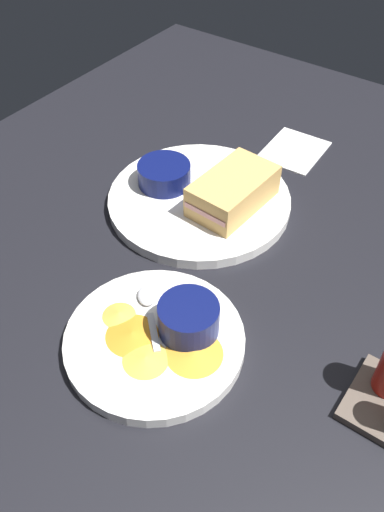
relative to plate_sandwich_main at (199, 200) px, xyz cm
name	(u,v)px	position (x,y,z in cm)	size (l,w,h in cm)	color
ground_plane	(256,260)	(3.70, 12.33, -2.30)	(110.00, 110.00, 3.00)	black
plate_sandwich_main	(199,200)	(0.00, 0.00, 0.00)	(27.01, 27.01, 1.60)	white
sandwich_half_near	(233,191)	(-1.26, 4.97, 3.20)	(13.69, 8.43, 4.80)	tan
ramekin_dark_sauce	(164,173)	(0.56, -6.05, 2.60)	(7.96, 7.96, 3.33)	#0C144C
spoon_by_dark_ramekin	(199,194)	(0.00, -0.04, 1.16)	(2.49, 9.95, 0.80)	silver
plate_chips_companion	(155,341)	(23.87, 10.42, 0.00)	(20.88, 20.88, 1.60)	white
ramekin_light_gravy	(189,318)	(20.74, 13.03, 2.94)	(7.04, 7.04, 3.99)	#0C144C
spoon_by_gravy_ramekin	(148,304)	(20.77, 7.06, 1.16)	(7.78, 8.25, 0.80)	silver
plantain_chip_scatter	(154,343)	(24.70, 11.09, 1.10)	(10.71, 16.78, 0.60)	gold
paper_napkin_folded	(294,150)	(-20.73, 5.00, -0.60)	(11.00, 9.00, 0.40)	white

